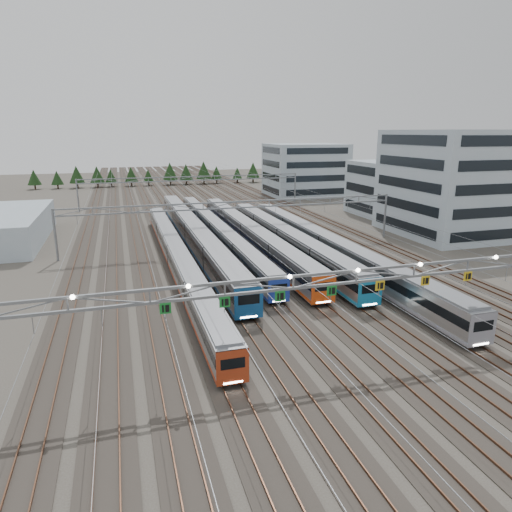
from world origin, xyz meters
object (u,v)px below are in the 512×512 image
object	(u,v)px
train_e	(285,239)
depot_bldg_south	(449,183)
train_c	(217,231)
west_shed	(14,227)
gantry_far	(193,182)
depot_bldg_mid	(388,188)
train_a	(176,255)
train_b	(194,233)
train_f	(327,246)
gantry_near	(356,279)
gantry_mid	(237,210)
train_d	(249,233)
depot_bldg_north	(305,170)

from	to	relation	value
train_e	depot_bldg_south	xyz separation A→B (m)	(33.77, 4.11, 7.45)
train_c	west_shed	distance (m)	35.82
train_e	west_shed	bearing A→B (deg)	154.52
gantry_far	depot_bldg_mid	size ratio (longest dim) A/B	3.52
train_a	train_b	size ratio (longest dim) A/B	0.97
west_shed	gantry_far	bearing A→B (deg)	38.61
west_shed	depot_bldg_mid	bearing A→B (deg)	3.64
train_a	depot_bldg_mid	xyz separation A→B (m)	(52.70, 29.70, 4.24)
train_f	gantry_near	size ratio (longest dim) A/B	1.13
depot_bldg_south	depot_bldg_mid	bearing A→B (deg)	87.54
train_c	depot_bldg_mid	bearing A→B (deg)	18.93
train_a	gantry_far	world-z (taller)	gantry_far
train_f	west_shed	bearing A→B (deg)	150.83
gantry_mid	train_d	bearing A→B (deg)	20.88
train_b	depot_bldg_north	world-z (taller)	depot_bldg_north
gantry_near	depot_bldg_south	size ratio (longest dim) A/B	2.56
depot_bldg_mid	gantry_mid	bearing A→B (deg)	-153.46
train_b	depot_bldg_mid	distance (m)	51.36
west_shed	train_f	bearing A→B (deg)	-29.17
train_f	train_e	bearing A→B (deg)	126.64
gantry_far	depot_bldg_north	xyz separation A→B (m)	(36.17, 12.72, 1.28)
train_c	depot_bldg_south	world-z (taller)	depot_bldg_south
train_f	train_c	bearing A→B (deg)	128.94
train_f	depot_bldg_mid	xyz separation A→B (m)	(30.20, 31.69, 4.06)
gantry_far	gantry_near	bearing A→B (deg)	-90.03
gantry_mid	gantry_far	world-z (taller)	same
depot_bldg_north	train_b	bearing A→B (deg)	-128.32
depot_bldg_south	depot_bldg_north	distance (m)	58.73
gantry_mid	train_c	bearing A→B (deg)	111.47
train_d	gantry_far	bearing A→B (deg)	92.92
train_b	gantry_mid	size ratio (longest dim) A/B	1.22
train_f	gantry_far	distance (m)	57.27
gantry_near	depot_bldg_mid	xyz separation A→B (m)	(41.50, 60.82, -0.94)
train_c	train_f	xyz separation A→B (m)	(13.50, -16.71, 0.19)
gantry_far	depot_bldg_south	size ratio (longest dim) A/B	2.56
train_c	gantry_near	xyz separation A→B (m)	(2.20, -45.84, 5.19)
gantry_mid	depot_bldg_mid	world-z (taller)	depot_bldg_mid
train_f	gantry_near	xyz separation A→B (m)	(-11.30, -29.13, 5.00)
train_c	train_f	bearing A→B (deg)	-51.06
gantry_far	gantry_mid	bearing A→B (deg)	-90.00
depot_bldg_mid	depot_bldg_north	size ratio (longest dim) A/B	0.73
train_d	gantry_far	size ratio (longest dim) A/B	1.07
depot_bldg_south	west_shed	distance (m)	79.23
gantry_near	depot_bldg_south	xyz separation A→B (m)	(40.57, 39.30, 2.52)
train_a	train_e	bearing A→B (deg)	12.72
gantry_mid	west_shed	size ratio (longest dim) A/B	1.88
gantry_far	depot_bldg_south	xyz separation A→B (m)	(40.52, -45.82, 3.22)
train_c	gantry_near	bearing A→B (deg)	-87.25
gantry_mid	train_e	bearing A→B (deg)	-36.16
train_c	gantry_mid	xyz separation A→B (m)	(2.25, -5.72, 4.49)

